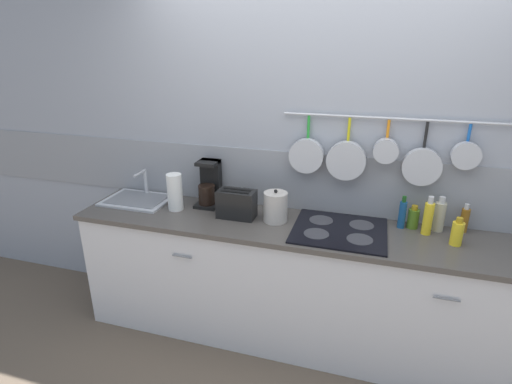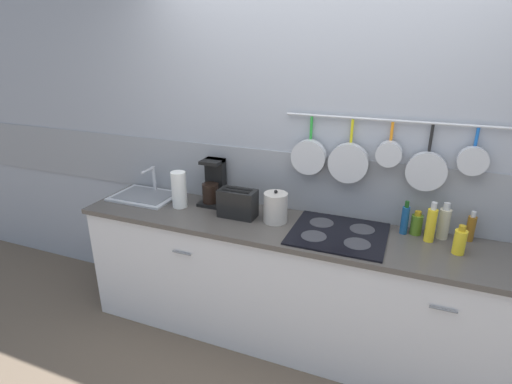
% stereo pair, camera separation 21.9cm
% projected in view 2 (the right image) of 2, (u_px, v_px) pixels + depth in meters
% --- Properties ---
extents(ground_plane, '(12.00, 12.00, 0.00)m').
position_uv_depth(ground_plane, '(304.00, 343.00, 2.87)').
color(ground_plane, brown).
extents(wall_back, '(7.20, 0.16, 2.60)m').
position_uv_depth(wall_back, '(326.00, 161.00, 2.70)').
color(wall_back, '#999EA8').
rests_on(wall_back, ground_plane).
extents(cabinet_base, '(3.20, 0.55, 0.86)m').
position_uv_depth(cabinet_base, '(307.00, 292.00, 2.72)').
color(cabinet_base, silver).
rests_on(cabinet_base, ground_plane).
extents(countertop, '(3.24, 0.57, 0.03)m').
position_uv_depth(countertop, '(310.00, 233.00, 2.56)').
color(countertop, '#4C4742').
rests_on(countertop, cabinet_base).
extents(sink_basin, '(0.48, 0.36, 0.21)m').
position_uv_depth(sink_basin, '(145.00, 195.00, 3.10)').
color(sink_basin, '#B7BABF').
rests_on(sink_basin, countertop).
extents(paper_towel_roll, '(0.11, 0.11, 0.26)m').
position_uv_depth(paper_towel_roll, '(179.00, 190.00, 2.88)').
color(paper_towel_roll, white).
rests_on(paper_towel_roll, countertop).
extents(coffee_maker, '(0.16, 0.20, 0.33)m').
position_uv_depth(coffee_maker, '(214.00, 185.00, 2.95)').
color(coffee_maker, black).
rests_on(coffee_maker, countertop).
extents(toaster, '(0.27, 0.14, 0.20)m').
position_uv_depth(toaster, '(238.00, 203.00, 2.73)').
color(toaster, black).
rests_on(toaster, countertop).
extents(kettle, '(0.16, 0.16, 0.23)m').
position_uv_depth(kettle, '(276.00, 207.00, 2.64)').
color(kettle, beige).
rests_on(kettle, countertop).
extents(cooktop, '(0.58, 0.52, 0.01)m').
position_uv_depth(cooktop, '(338.00, 234.00, 2.50)').
color(cooktop, black).
rests_on(cooktop, countertop).
extents(bottle_vinegar, '(0.05, 0.05, 0.22)m').
position_uv_depth(bottle_vinegar, '(405.00, 219.00, 2.48)').
color(bottle_vinegar, navy).
rests_on(bottle_vinegar, countertop).
extents(bottle_sesame_oil, '(0.07, 0.07, 0.15)m').
position_uv_depth(bottle_sesame_oil, '(416.00, 224.00, 2.48)').
color(bottle_sesame_oil, '#4C721E').
rests_on(bottle_sesame_oil, countertop).
extents(bottle_hot_sauce, '(0.06, 0.06, 0.25)m').
position_uv_depth(bottle_hot_sauce, '(431.00, 224.00, 2.38)').
color(bottle_hot_sauce, yellow).
rests_on(bottle_hot_sauce, countertop).
extents(bottle_olive_oil, '(0.07, 0.07, 0.23)m').
position_uv_depth(bottle_olive_oil, '(444.00, 223.00, 2.42)').
color(bottle_olive_oil, '#BFB799').
rests_on(bottle_olive_oil, countertop).
extents(bottle_dish_soap, '(0.07, 0.07, 0.17)m').
position_uv_depth(bottle_dish_soap, '(460.00, 241.00, 2.25)').
color(bottle_dish_soap, yellow).
rests_on(bottle_dish_soap, countertop).
extents(bottle_cooking_wine, '(0.05, 0.05, 0.19)m').
position_uv_depth(bottle_cooking_wine, '(471.00, 228.00, 2.40)').
color(bottle_cooking_wine, '#8C5919').
rests_on(bottle_cooking_wine, countertop).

